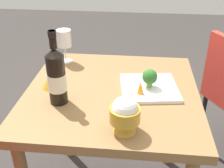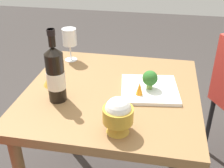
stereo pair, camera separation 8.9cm
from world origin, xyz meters
name	(u,v)px [view 2 (the right image)]	position (x,y,z in m)	size (l,w,h in m)	color
dining_table	(112,108)	(0.00, 0.00, 0.63)	(0.78, 0.78, 0.73)	olive
wine_bottle	(56,74)	(-0.12, 0.21, 0.85)	(0.08, 0.08, 0.31)	black
wine_glass	(69,38)	(0.28, 0.28, 0.86)	(0.08, 0.08, 0.18)	white
rice_bowl	(118,115)	(-0.29, -0.08, 0.80)	(0.11, 0.11, 0.14)	gold
rice_bowl_lid	(54,77)	(0.00, 0.28, 0.77)	(0.10, 0.10, 0.09)	gold
serving_plate	(149,89)	(0.02, -0.17, 0.74)	(0.28, 0.28, 0.02)	white
broccoli_floret	(150,79)	(0.02, -0.17, 0.80)	(0.07, 0.07, 0.09)	#729E4C
carrot_garnish_left	(139,88)	(-0.04, -0.13, 0.78)	(0.03, 0.03, 0.06)	orange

